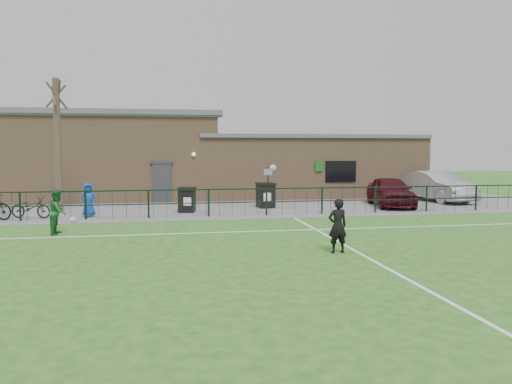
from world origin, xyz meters
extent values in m
plane|color=#265B1A|center=(0.00, 0.00, 0.00)|extent=(90.00, 90.00, 0.00)
cube|color=slate|center=(0.00, 13.50, 0.01)|extent=(34.00, 13.00, 0.02)
cube|color=white|center=(0.00, 7.80, 0.00)|extent=(28.00, 0.10, 0.01)
cube|color=white|center=(0.00, 4.00, 0.00)|extent=(28.00, 0.10, 0.01)
cube|color=white|center=(2.00, 0.00, 0.00)|extent=(0.10, 16.00, 0.01)
cube|color=black|center=(0.00, 8.00, 0.60)|extent=(28.00, 0.10, 1.20)
cylinder|color=#47382B|center=(-8.00, 10.50, 3.00)|extent=(0.30, 0.30, 6.00)
cube|color=black|center=(-2.35, 9.68, 0.54)|extent=(0.84, 0.91, 1.04)
cube|color=black|center=(1.50, 10.73, 0.58)|extent=(0.84, 0.93, 1.13)
cylinder|color=black|center=(1.54, 10.34, 1.02)|extent=(0.07, 0.07, 2.00)
imported|color=#420B15|center=(7.76, 10.19, 0.76)|extent=(2.54, 4.60, 1.48)
imported|color=#979A9E|center=(11.34, 12.09, 0.85)|extent=(2.43, 5.21, 1.65)
imported|color=black|center=(-8.80, 8.81, 0.47)|extent=(1.80, 1.05, 0.89)
imported|color=blue|center=(-6.50, 8.77, 0.73)|extent=(0.74, 0.52, 1.43)
imported|color=black|center=(1.42, 0.06, 0.76)|extent=(0.58, 0.41, 1.52)
sphere|color=white|center=(0.30, 3.41, 2.25)|extent=(0.22, 0.22, 0.22)
imported|color=#1C622C|center=(-6.90, 4.70, 0.76)|extent=(0.63, 0.78, 1.52)
sphere|color=white|center=(-6.87, 7.25, 0.12)|extent=(0.24, 0.24, 0.24)
cube|color=#A4805C|center=(0.00, 16.50, 1.75)|extent=(24.00, 5.00, 3.50)
cube|color=#A4805C|center=(-6.24, 16.50, 4.10)|extent=(11.52, 5.00, 1.20)
cube|color=#585B60|center=(-6.24, 16.50, 4.82)|extent=(12.02, 5.40, 0.28)
cube|color=#585B60|center=(5.28, 16.50, 3.60)|extent=(13.44, 5.30, 0.22)
cube|color=#383A3D|center=(-3.50, 13.97, 1.05)|extent=(1.00, 0.08, 2.10)
cube|color=black|center=(6.50, 13.97, 1.60)|extent=(1.80, 0.08, 1.20)
cube|color=#19661E|center=(5.20, 13.92, 1.90)|extent=(0.45, 0.04, 0.55)
camera|label=1|loc=(-3.23, -13.03, 2.90)|focal=35.00mm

